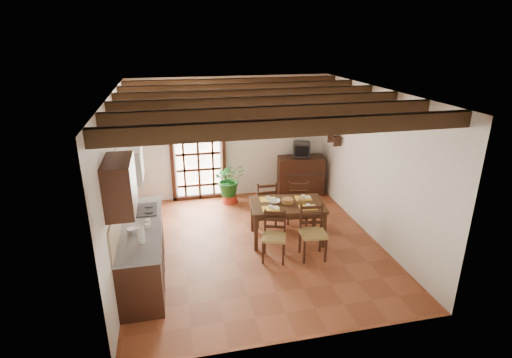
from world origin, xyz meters
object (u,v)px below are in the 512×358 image
object	(u,v)px
chair_near_left	(274,245)
potted_plant	(229,179)
sideboard	(301,175)
pendant_lamp	(288,131)
kitchen_counter	(143,251)
chair_far_right	(297,209)
chair_near_right	(312,242)
crt_tv	(302,149)
dining_table	(287,208)
chair_far_left	(265,210)

from	to	relation	value
chair_near_left	potted_plant	xyz separation A→B (m)	(-0.36, 2.57, 0.30)
sideboard	pendant_lamp	distance (m)	2.76
kitchen_counter	potted_plant	xyz separation A→B (m)	(1.81, 2.64, 0.10)
chair_far_right	chair_near_right	bearing A→B (deg)	99.89
kitchen_counter	sideboard	xyz separation A→B (m)	(3.56, 2.83, -0.01)
crt_tv	sideboard	bearing A→B (deg)	106.83
chair_far_right	potted_plant	distance (m)	1.78
dining_table	chair_near_right	bearing A→B (deg)	-63.95
kitchen_counter	chair_far_right	size ratio (longest dim) A/B	2.37
chair_near_right	potted_plant	size ratio (longest dim) A/B	0.46
kitchen_counter	pendant_lamp	distance (m)	3.15
kitchen_counter	chair_near_right	world-z (taller)	kitchen_counter
kitchen_counter	sideboard	size ratio (longest dim) A/B	2.07
crt_tv	pendant_lamp	world-z (taller)	pendant_lamp
chair_far_left	crt_tv	xyz separation A→B (m)	(1.22, 1.38, 0.82)
dining_table	chair_far_right	xyz separation A→B (m)	(0.42, 0.64, -0.34)
chair_near_left	sideboard	distance (m)	3.10
chair_far_right	pendant_lamp	size ratio (longest dim) A/B	1.12
chair_far_right	chair_near_left	bearing A→B (deg)	73.92
sideboard	pendant_lamp	xyz separation A→B (m)	(-0.98, -2.01, 1.62)
kitchen_counter	chair_near_right	distance (m)	2.84
potted_plant	chair_far_left	bearing A→B (deg)	-65.93
pendant_lamp	potted_plant	bearing A→B (deg)	113.09
kitchen_counter	chair_near_left	world-z (taller)	kitchen_counter
kitchen_counter	dining_table	bearing A→B (deg)	15.38
dining_table	potted_plant	world-z (taller)	potted_plant
chair_far_right	pendant_lamp	distance (m)	1.91
chair_far_right	kitchen_counter	bearing A→B (deg)	41.48
kitchen_counter	potted_plant	distance (m)	3.20
crt_tv	potted_plant	xyz separation A→B (m)	(-1.76, -0.18, -0.54)
chair_near_right	sideboard	world-z (taller)	chair_near_right
chair_far_right	pendant_lamp	bearing A→B (deg)	69.28
chair_far_right	potted_plant	bearing A→B (deg)	-29.74
potted_plant	kitchen_counter	bearing A→B (deg)	-124.37
kitchen_counter	sideboard	distance (m)	4.55
kitchen_counter	crt_tv	distance (m)	4.59
chair_near_right	chair_far_left	distance (m)	1.53
sideboard	crt_tv	distance (m)	0.65
potted_plant	pendant_lamp	bearing A→B (deg)	-66.91
chair_near_left	chair_far_left	distance (m)	1.38
kitchen_counter	chair_far_left	xyz separation A→B (m)	(2.34, 1.44, -0.18)
chair_near_left	sideboard	world-z (taller)	sideboard
crt_tv	kitchen_counter	bearing A→B (deg)	-124.82
chair_near_right	chair_far_left	bearing A→B (deg)	114.31
chair_near_right	sideboard	size ratio (longest dim) A/B	0.86
chair_near_right	pendant_lamp	distance (m)	1.98
dining_table	chair_far_left	size ratio (longest dim) A/B	1.55
kitchen_counter	crt_tv	xyz separation A→B (m)	(3.56, 2.82, 0.64)
dining_table	chair_far_right	distance (m)	0.84
chair_near_left	chair_far_right	size ratio (longest dim) A/B	0.91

